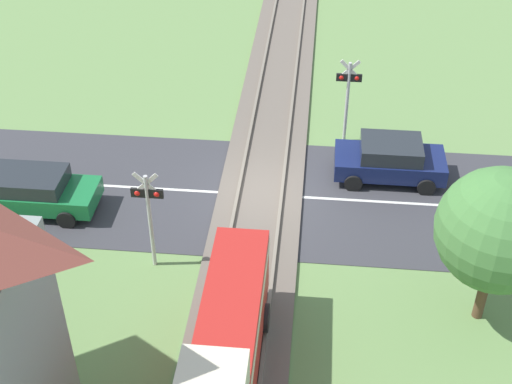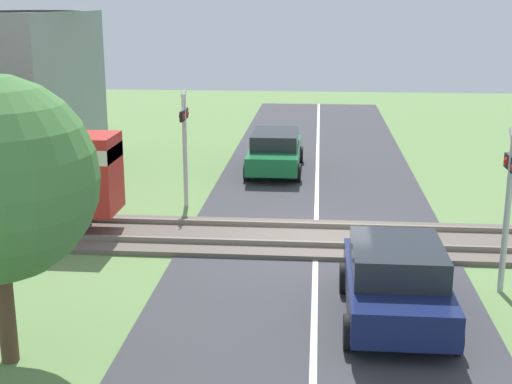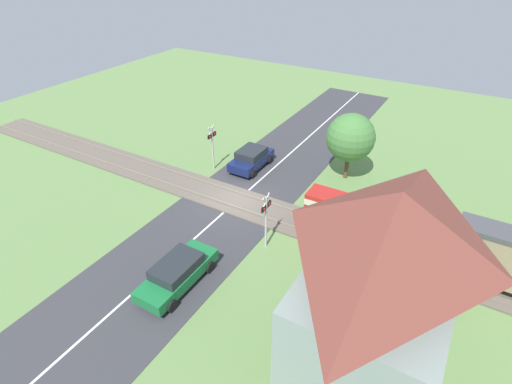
{
  "view_description": "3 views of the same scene",
  "coord_description": "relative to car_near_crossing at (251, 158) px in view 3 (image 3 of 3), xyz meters",
  "views": [
    {
      "loc": [
        -1.7,
        18.9,
        14.17
      ],
      "look_at": [
        0.0,
        1.45,
        1.2
      ],
      "focal_mm": 50.0,
      "sensor_mm": 36.0,
      "label": 1
    },
    {
      "loc": [
        -16.34,
        0.01,
        5.57
      ],
      "look_at": [
        0.0,
        1.45,
        1.2
      ],
      "focal_mm": 50.0,
      "sensor_mm": 36.0,
      "label": 2
    },
    {
      "loc": [
        17.21,
        11.57,
        14.02
      ],
      "look_at": [
        0.0,
        1.45,
        1.2
      ],
      "focal_mm": 28.0,
      "sensor_mm": 36.0,
      "label": 3
    }
  ],
  "objects": [
    {
      "name": "road_surface",
      "position": [
        4.26,
        1.44,
        -0.75
      ],
      "size": [
        48.0,
        6.4,
        0.02
      ],
      "color": "#38383D",
      "rests_on": "ground_plane"
    },
    {
      "name": "crossing_signal_east_approach",
      "position": [
        7.03,
        5.11,
        1.33
      ],
      "size": [
        0.9,
        0.18,
        3.28
      ],
      "color": "#B7B7B7",
      "rests_on": "ground_plane"
    },
    {
      "name": "pedestrian_by_station",
      "position": [
        6.39,
        11.61,
        -0.06
      ],
      "size": [
        0.38,
        0.38,
        1.54
      ],
      "color": "#B2282D",
      "rests_on": "ground_plane"
    },
    {
      "name": "station_building",
      "position": [
        11.37,
        11.82,
        3.18
      ],
      "size": [
        7.48,
        4.72,
        8.05
      ],
      "color": "gray",
      "rests_on": "ground_plane"
    },
    {
      "name": "crossing_signal_west_approach",
      "position": [
        1.49,
        -2.23,
        1.33
      ],
      "size": [
        0.9,
        0.18,
        3.28
      ],
      "color": "#B7B7B7",
      "rests_on": "ground_plane"
    },
    {
      "name": "ground_plane",
      "position": [
        4.26,
        1.44,
        -0.76
      ],
      "size": [
        60.0,
        60.0,
        0.0
      ],
      "primitive_type": "plane",
      "color": "#66894C"
    },
    {
      "name": "car_near_crossing",
      "position": [
        0.0,
        0.0,
        0.0
      ],
      "size": [
        3.7,
        1.91,
        1.44
      ],
      "color": "#141E4C",
      "rests_on": "ground_plane"
    },
    {
      "name": "car_far_side",
      "position": [
        11.53,
        2.88,
        -0.03
      ],
      "size": [
        4.35,
        1.83,
        1.38
      ],
      "color": "#197038",
      "rests_on": "ground_plane"
    },
    {
      "name": "track_bed",
      "position": [
        4.26,
        1.44,
        -0.69
      ],
      "size": [
        2.8,
        48.0,
        0.24
      ],
      "color": "#665B51",
      "rests_on": "ground_plane"
    },
    {
      "name": "tree_roadside_hedge",
      "position": [
        -2.09,
        6.3,
        2.23
      ],
      "size": [
        3.18,
        3.18,
        4.59
      ],
      "color": "brown",
      "rests_on": "ground_plane"
    }
  ]
}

